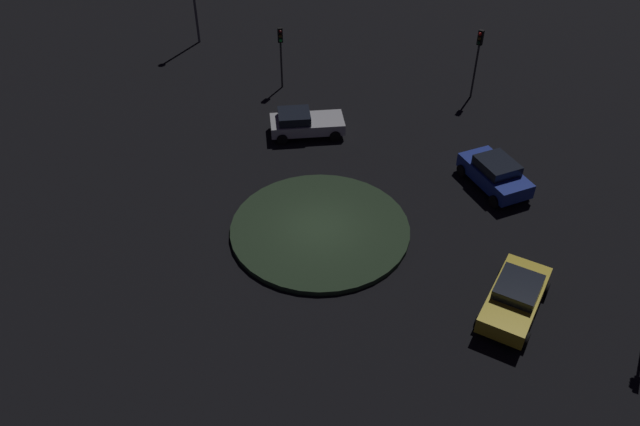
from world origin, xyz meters
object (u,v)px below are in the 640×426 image
car_yellow (515,297)px  traffic_light_west (281,46)px  car_blue (495,173)px  car_silver (304,123)px  traffic_light_northwest (478,51)px

car_yellow → traffic_light_west: size_ratio=1.13×
car_yellow → car_blue: (-7.39, 4.04, 0.05)m
traffic_light_west → car_silver: bearing=5.5°
car_silver → traffic_light_west: traffic_light_west is taller
car_yellow → traffic_light_northwest: traffic_light_northwest is taller
car_blue → car_yellow: bearing=-30.3°
car_yellow → car_silver: bearing=-117.6°
car_silver → car_yellow: bearing=-63.6°
car_yellow → car_blue: car_blue is taller
traffic_light_northwest → traffic_light_west: (-5.57, -10.43, -0.27)m
car_blue → traffic_light_west: (-13.96, -6.40, 2.00)m
traffic_light_northwest → traffic_light_west: traffic_light_northwest is taller
car_yellow → traffic_light_northwest: 17.88m
car_yellow → car_silver: size_ratio=1.00×
car_silver → traffic_light_west: size_ratio=1.14×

